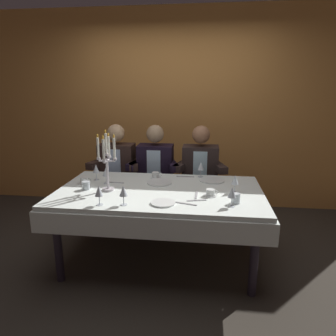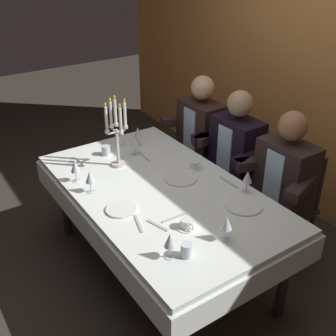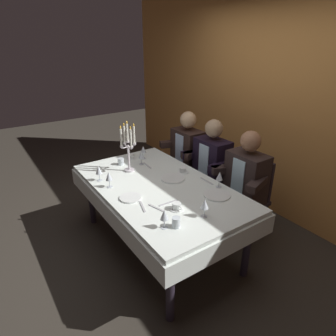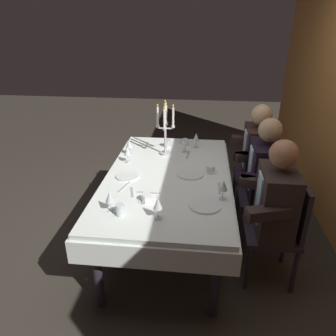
% 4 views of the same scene
% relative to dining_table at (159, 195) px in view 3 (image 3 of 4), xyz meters
% --- Properties ---
extents(ground_plane, '(12.00, 12.00, 0.00)m').
position_rel_dining_table_xyz_m(ground_plane, '(0.00, 0.00, -0.62)').
color(ground_plane, '#352F28').
extents(back_wall, '(6.00, 0.12, 2.70)m').
position_rel_dining_table_xyz_m(back_wall, '(0.00, 1.66, 0.73)').
color(back_wall, '#D48B43').
rests_on(back_wall, ground_plane).
extents(dining_table, '(1.94, 1.14, 0.74)m').
position_rel_dining_table_xyz_m(dining_table, '(0.00, 0.00, 0.00)').
color(dining_table, white).
rests_on(dining_table, ground_plane).
extents(candelabra, '(0.19, 0.19, 0.57)m').
position_rel_dining_table_xyz_m(candelabra, '(-0.47, -0.08, 0.39)').
color(candelabra, silver).
rests_on(candelabra, dining_table).
extents(dinner_plate_0, '(0.20, 0.20, 0.01)m').
position_rel_dining_table_xyz_m(dinner_plate_0, '(0.08, -0.35, 0.13)').
color(dinner_plate_0, white).
rests_on(dinner_plate_0, dining_table).
extents(dinner_plate_1, '(0.25, 0.25, 0.01)m').
position_rel_dining_table_xyz_m(dinner_plate_1, '(-0.03, 0.20, 0.13)').
color(dinner_plate_1, white).
rests_on(dinner_plate_1, dining_table).
extents(dinner_plate_2, '(0.25, 0.25, 0.01)m').
position_rel_dining_table_xyz_m(dinner_plate_2, '(0.49, 0.33, 0.13)').
color(dinner_plate_2, white).
rests_on(dinner_plate_2, dining_table).
extents(wine_glass_0, '(0.07, 0.07, 0.16)m').
position_rel_dining_table_xyz_m(wine_glass_0, '(-0.23, -0.42, 0.24)').
color(wine_glass_0, silver).
rests_on(wine_glass_0, dining_table).
extents(wine_glass_1, '(0.07, 0.07, 0.16)m').
position_rel_dining_table_xyz_m(wine_glass_1, '(-0.43, -0.44, 0.23)').
color(wine_glass_1, silver).
rests_on(wine_glass_1, dining_table).
extents(wine_glass_2, '(0.07, 0.07, 0.16)m').
position_rel_dining_table_xyz_m(wine_glass_2, '(-0.55, 0.12, 0.23)').
color(wine_glass_2, silver).
rests_on(wine_glass_2, dining_table).
extents(wine_glass_3, '(0.07, 0.07, 0.16)m').
position_rel_dining_table_xyz_m(wine_glass_3, '(0.37, 0.47, 0.23)').
color(wine_glass_3, silver).
rests_on(wine_glass_3, dining_table).
extents(wine_glass_4, '(0.07, 0.07, 0.16)m').
position_rel_dining_table_xyz_m(wine_glass_4, '(0.63, -0.35, 0.23)').
color(wine_glass_4, silver).
rests_on(wine_glass_4, dining_table).
extents(wine_glass_5, '(0.07, 0.07, 0.16)m').
position_rel_dining_table_xyz_m(wine_glass_5, '(0.69, 0.01, 0.24)').
color(wine_glass_5, silver).
rests_on(wine_glass_5, dining_table).
extents(wine_glass_6, '(0.07, 0.07, 0.16)m').
position_rel_dining_table_xyz_m(wine_glass_6, '(-0.69, 0.23, 0.24)').
color(wine_glass_6, silver).
rests_on(wine_glass_6, dining_table).
extents(water_tumbler_0, '(0.07, 0.07, 0.09)m').
position_rel_dining_table_xyz_m(water_tumbler_0, '(0.68, -0.27, 0.16)').
color(water_tumbler_0, silver).
rests_on(water_tumbler_0, dining_table).
extents(water_tumbler_1, '(0.07, 0.07, 0.08)m').
position_rel_dining_table_xyz_m(water_tumbler_1, '(-0.68, -0.08, 0.16)').
color(water_tumbler_1, silver).
rests_on(water_tumbler_1, dining_table).
extents(coffee_cup_0, '(0.13, 0.12, 0.06)m').
position_rel_dining_table_xyz_m(coffee_cup_0, '(0.47, -0.11, 0.15)').
color(coffee_cup_0, white).
rests_on(coffee_cup_0, dining_table).
extents(coffee_cup_1, '(0.13, 0.12, 0.06)m').
position_rel_dining_table_xyz_m(coffee_cup_1, '(-0.10, 0.38, 0.15)').
color(coffee_cup_1, white).
rests_on(coffee_cup_1, dining_table).
extents(coffee_cup_2, '(0.13, 0.12, 0.06)m').
position_rel_dining_table_xyz_m(coffee_cup_2, '(-0.77, 0.10, 0.15)').
color(coffee_cup_2, white).
rests_on(coffee_cup_2, dining_table).
extents(fork_0, '(0.17, 0.06, 0.01)m').
position_rel_dining_table_xyz_m(fork_0, '(0.35, -0.25, 0.12)').
color(fork_0, '#B7B7BC').
rests_on(fork_0, dining_table).
extents(knife_1, '(0.19, 0.02, 0.01)m').
position_rel_dining_table_xyz_m(knife_1, '(0.21, 0.45, 0.12)').
color(knife_1, '#B7B7BC').
rests_on(knife_1, dining_table).
extents(knife_2, '(0.19, 0.07, 0.01)m').
position_rel_dining_table_xyz_m(knife_2, '(0.27, -0.34, 0.12)').
color(knife_2, '#B7B7BC').
rests_on(knife_2, dining_table).
extents(knife_3, '(0.02, 0.19, 0.01)m').
position_rel_dining_table_xyz_m(knife_3, '(0.35, -0.12, 0.12)').
color(knife_3, '#B7B7BC').
rests_on(knife_3, dining_table).
extents(knife_4, '(0.19, 0.03, 0.01)m').
position_rel_dining_table_xyz_m(knife_4, '(-0.48, 0.16, 0.12)').
color(knife_4, '#B7B7BC').
rests_on(knife_4, dining_table).
extents(seated_diner_0, '(0.63, 0.48, 1.24)m').
position_rel_dining_table_xyz_m(seated_diner_0, '(-0.66, 0.89, 0.11)').
color(seated_diner_0, '#28212D').
rests_on(seated_diner_0, ground_plane).
extents(seated_diner_1, '(0.63, 0.48, 1.24)m').
position_rel_dining_table_xyz_m(seated_diner_1, '(-0.18, 0.89, 0.11)').
color(seated_diner_1, '#28212D').
rests_on(seated_diner_1, ground_plane).
extents(seated_diner_2, '(0.63, 0.48, 1.24)m').
position_rel_dining_table_xyz_m(seated_diner_2, '(0.36, 0.89, 0.11)').
color(seated_diner_2, '#28212D').
rests_on(seated_diner_2, ground_plane).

